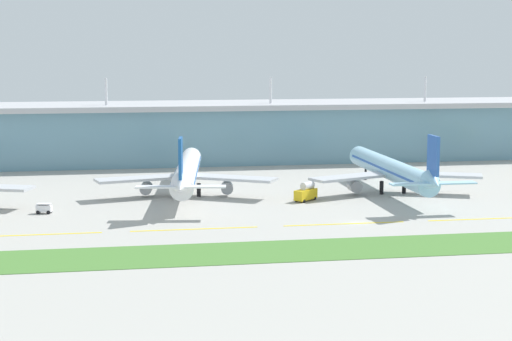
{
  "coord_description": "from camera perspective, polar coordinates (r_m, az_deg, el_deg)",
  "views": [
    {
      "loc": [
        -54.28,
        -182.89,
        39.19
      ],
      "look_at": [
        -16.59,
        38.34,
        7.0
      ],
      "focal_mm": 59.54,
      "sensor_mm": 36.0,
      "label": 1
    }
  ],
  "objects": [
    {
      "name": "grass_verge",
      "position": [
        172.27,
        9.0,
        -5.07
      ],
      "size": [
        300.0,
        18.0,
        0.1
      ],
      "primitive_type": "cube",
      "color": "#477A33",
      "rests_on": "ground"
    },
    {
      "name": "taxiway_stripe_centre",
      "position": [
        193.11,
        5.95,
        -3.59
      ],
      "size": [
        28.0,
        0.7,
        0.04
      ],
      "primitive_type": "cube",
      "color": "yellow",
      "rests_on": "ground"
    },
    {
      "name": "ground_plane",
      "position": [
        194.76,
        6.73,
        -3.5
      ],
      "size": [
        600.0,
        600.0,
        0.0
      ],
      "primitive_type": "plane",
      "color": "#A8A59E"
    },
    {
      "name": "airliner_far_middle",
      "position": [
        234.99,
        9.09,
        0.05
      ],
      "size": [
        48.8,
        70.14,
        18.9
      ],
      "color": "#9ED1EA",
      "rests_on": "ground"
    },
    {
      "name": "fuel_truck",
      "position": [
        220.99,
        3.39,
        -1.47
      ],
      "size": [
        7.07,
        6.78,
        4.95
      ],
      "color": "gold",
      "rests_on": "ground"
    },
    {
      "name": "terminal_building",
      "position": [
        300.36,
        0.79,
        2.68
      ],
      "size": [
        288.0,
        34.0,
        29.61
      ],
      "color": "#6693A8",
      "rests_on": "ground"
    },
    {
      "name": "taxiway_stripe_mid_west",
      "position": [
        186.98,
        -4.16,
        -3.95
      ],
      "size": [
        28.0,
        0.7,
        0.04
      ],
      "primitive_type": "cube",
      "color": "yellow",
      "rests_on": "ground"
    },
    {
      "name": "airliner_near_middle",
      "position": [
        228.48,
        -4.67,
        -0.1
      ],
      "size": [
        48.37,
        70.45,
        18.9
      ],
      "color": "white",
      "rests_on": "ground"
    },
    {
      "name": "taxiway_stripe_mid_east",
      "position": [
        204.78,
        15.17,
        -3.15
      ],
      "size": [
        28.0,
        0.7,
        0.04
      ],
      "primitive_type": "cube",
      "color": "yellow",
      "rests_on": "ground"
    },
    {
      "name": "baggage_cart",
      "position": [
        210.09,
        -14.05,
        -2.49
      ],
      "size": [
        3.89,
        2.62,
        2.48
      ],
      "color": "silver",
      "rests_on": "ground"
    },
    {
      "name": "taxiway_stripe_west",
      "position": [
        186.93,
        -14.62,
        -4.2
      ],
      "size": [
        28.0,
        0.7,
        0.04
      ],
      "primitive_type": "cube",
      "color": "yellow",
      "rests_on": "ground"
    }
  ]
}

